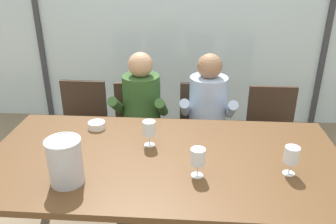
{
  "coord_description": "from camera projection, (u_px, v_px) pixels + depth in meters",
  "views": [
    {
      "loc": [
        0.16,
        -1.85,
        1.91
      ],
      "look_at": [
        0.0,
        0.35,
        0.92
      ],
      "focal_mm": 37.01,
      "sensor_mm": 36.0,
      "label": 1
    }
  ],
  "objects": [
    {
      "name": "ice_bucket_primary",
      "position": [
        65.0,
        161.0,
        1.87
      ],
      "size": [
        0.2,
        0.2,
        0.26
      ],
      "color": "#B7B7BC",
      "rests_on": "dining_table"
    },
    {
      "name": "window_glass_panel",
      "position": [
        180.0,
        15.0,
        3.96
      ],
      "size": [
        7.43,
        0.03,
        2.6
      ],
      "primitive_type": "cube",
      "color": "silver",
      "rests_on": "ground"
    },
    {
      "name": "ground",
      "position": [
        173.0,
        170.0,
        3.39
      ],
      "size": [
        14.0,
        14.0,
        0.0
      ],
      "primitive_type": "plane",
      "color": "#847056"
    },
    {
      "name": "person_pale_blue_shirt",
      "position": [
        207.0,
        115.0,
        2.93
      ],
      "size": [
        0.47,
        0.62,
        1.2
      ],
      "rotation": [
        0.0,
        0.0,
        -0.02
      ],
      "color": "#9EB2D1",
      "rests_on": "ground"
    },
    {
      "name": "chair_center",
      "position": [
        202.0,
        126.0,
        3.14
      ],
      "size": [
        0.47,
        0.47,
        0.88
      ],
      "rotation": [
        0.0,
        0.0,
        -0.06
      ],
      "color": "#332319",
      "rests_on": "ground"
    },
    {
      "name": "window_mullion_right",
      "position": [
        330.0,
        17.0,
        3.83
      ],
      "size": [
        0.06,
        0.06,
        2.6
      ],
      "primitive_type": "cube",
      "color": "#38383D",
      "rests_on": "ground"
    },
    {
      "name": "person_olive_shirt",
      "position": [
        140.0,
        113.0,
        2.97
      ],
      "size": [
        0.47,
        0.62,
        1.2
      ],
      "rotation": [
        0.0,
        0.0,
        -0.03
      ],
      "color": "#2D5123",
      "rests_on": "ground"
    },
    {
      "name": "chair_left_of_center",
      "position": [
        138.0,
        124.0,
        3.16
      ],
      "size": [
        0.48,
        0.48,
        0.88
      ],
      "rotation": [
        0.0,
        0.0,
        0.11
      ],
      "color": "#332319",
      "rests_on": "ground"
    },
    {
      "name": "tasting_bowl",
      "position": [
        97.0,
        125.0,
        2.51
      ],
      "size": [
        0.12,
        0.12,
        0.05
      ],
      "primitive_type": "cylinder",
      "color": "silver",
      "rests_on": "dining_table"
    },
    {
      "name": "chair_near_curtain",
      "position": [
        82.0,
        122.0,
        3.21
      ],
      "size": [
        0.45,
        0.45,
        0.88
      ],
      "rotation": [
        0.0,
        0.0,
        -0.01
      ],
      "color": "#332319",
      "rests_on": "ground"
    },
    {
      "name": "window_mullion_left",
      "position": [
        37.0,
        14.0,
        4.05
      ],
      "size": [
        0.06,
        0.06,
        2.6
      ],
      "primitive_type": "cube",
      "color": "#38383D",
      "rests_on": "ground"
    },
    {
      "name": "wine_glass_by_left_taster",
      "position": [
        198.0,
        158.0,
        1.93
      ],
      "size": [
        0.08,
        0.08,
        0.17
      ],
      "color": "silver",
      "rests_on": "dining_table"
    },
    {
      "name": "dining_table",
      "position": [
        164.0,
        166.0,
        2.19
      ],
      "size": [
        2.23,
        1.12,
        0.77
      ],
      "color": "brown",
      "rests_on": "ground"
    },
    {
      "name": "wine_glass_near_bucket",
      "position": [
        291.0,
        156.0,
        1.95
      ],
      "size": [
        0.08,
        0.08,
        0.17
      ],
      "color": "silver",
      "rests_on": "dining_table"
    },
    {
      "name": "chair_right_of_center",
      "position": [
        271.0,
        129.0,
        3.07
      ],
      "size": [
        0.44,
        0.44,
        0.88
      ],
      "rotation": [
        0.0,
        0.0,
        0.01
      ],
      "color": "#332319",
      "rests_on": "ground"
    },
    {
      "name": "hillside_vineyard",
      "position": [
        186.0,
        3.0,
        7.32
      ],
      "size": [
        13.43,
        2.4,
        2.01
      ],
      "primitive_type": "cube",
      "color": "#386633",
      "rests_on": "ground"
    },
    {
      "name": "wine_glass_center_pour",
      "position": [
        149.0,
        129.0,
        2.25
      ],
      "size": [
        0.08,
        0.08,
        0.17
      ],
      "color": "silver",
      "rests_on": "dining_table"
    }
  ]
}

